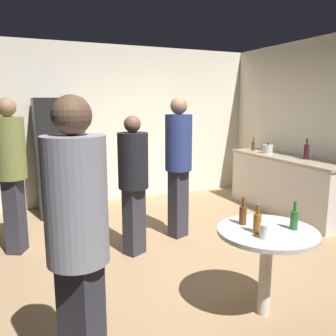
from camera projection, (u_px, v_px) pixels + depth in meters
ground_plane at (179, 259)px, 4.06m from camera, size 5.20×5.20×0.10m
wall_back at (114, 125)px, 6.16m from camera, size 5.32×0.06×2.70m
refrigerator at (60, 157)px, 5.46m from camera, size 0.70×0.68×1.80m
kitchen_counter at (287, 184)px, 5.56m from camera, size 0.64×2.17×0.90m
kettle at (268, 149)px, 5.85m from camera, size 0.24×0.17×0.18m
wine_bottle_on_counter at (306, 151)px, 5.20m from camera, size 0.08×0.08×0.31m
beer_bottle_on_counter at (253, 146)px, 6.16m from camera, size 0.06×0.06×0.23m
foreground_table at (267, 242)px, 2.81m from camera, size 0.80×0.80×0.73m
beer_bottle_amber at (257, 222)px, 2.72m from camera, size 0.06×0.06×0.23m
beer_bottle_brown at (243, 214)px, 2.91m from camera, size 0.06×0.06×0.23m
beer_bottle_green at (294, 219)px, 2.79m from camera, size 0.06×0.06×0.23m
plastic_cup_white at (265, 231)px, 2.61m from camera, size 0.08×0.08×0.11m
person_in_olive_shirt at (11, 164)px, 3.95m from camera, size 0.46×0.46×1.79m
person_in_gray_shirt at (77, 232)px, 1.90m from camera, size 0.48×0.48×1.78m
person_in_navy_shirt at (178, 157)px, 4.44m from camera, size 0.44×0.44×1.80m
person_in_black_shirt at (133, 175)px, 3.93m from camera, size 0.46×0.46×1.60m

